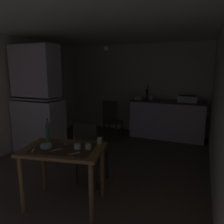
{
  "coord_description": "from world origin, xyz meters",
  "views": [
    {
      "loc": [
        1.69,
        -3.58,
        1.7
      ],
      "look_at": [
        0.25,
        -0.15,
        0.97
      ],
      "focal_mm": 34.58,
      "sensor_mm": 36.0,
      "label": 1
    }
  ],
  "objects_px": {
    "dining_table": "(64,157)",
    "glass_bottle": "(48,131)",
    "chair_far_side": "(89,152)",
    "hand_pump": "(147,93)",
    "sink_basin": "(188,99)",
    "hutch_cabinet": "(38,104)",
    "chair_by_counter": "(112,119)",
    "mixing_bowl_counter": "(138,98)",
    "mug_dark": "(88,146)",
    "serving_bowl_wide": "(46,146)"
  },
  "relations": [
    {
      "from": "dining_table",
      "to": "mug_dark",
      "type": "distance_m",
      "value": 0.35
    },
    {
      "from": "mug_dark",
      "to": "hand_pump",
      "type": "bearing_deg",
      "value": 91.57
    },
    {
      "from": "mixing_bowl_counter",
      "to": "mug_dark",
      "type": "xyz_separation_m",
      "value": [
        0.28,
        -3.18,
        -0.2
      ]
    },
    {
      "from": "hutch_cabinet",
      "to": "mug_dark",
      "type": "relative_size",
      "value": 30.91
    },
    {
      "from": "serving_bowl_wide",
      "to": "chair_far_side",
      "type": "bearing_deg",
      "value": 66.4
    },
    {
      "from": "chair_far_side",
      "to": "glass_bottle",
      "type": "relative_size",
      "value": 3.19
    },
    {
      "from": "hand_pump",
      "to": "sink_basin",
      "type": "bearing_deg",
      "value": -2.58
    },
    {
      "from": "serving_bowl_wide",
      "to": "mug_dark",
      "type": "xyz_separation_m",
      "value": [
        0.51,
        0.16,
        0.01
      ]
    },
    {
      "from": "serving_bowl_wide",
      "to": "glass_bottle",
      "type": "xyz_separation_m",
      "value": [
        -0.16,
        0.24,
        0.1
      ]
    },
    {
      "from": "chair_by_counter",
      "to": "glass_bottle",
      "type": "distance_m",
      "value": 2.49
    },
    {
      "from": "hutch_cabinet",
      "to": "chair_far_side",
      "type": "relative_size",
      "value": 2.25
    },
    {
      "from": "dining_table",
      "to": "chair_far_side",
      "type": "xyz_separation_m",
      "value": [
        0.06,
        0.55,
        -0.13
      ]
    },
    {
      "from": "mixing_bowl_counter",
      "to": "dining_table",
      "type": "xyz_separation_m",
      "value": [
        -0.01,
        -3.27,
        -0.35
      ]
    },
    {
      "from": "hand_pump",
      "to": "glass_bottle",
      "type": "bearing_deg",
      "value": -100.2
    },
    {
      "from": "dining_table",
      "to": "chair_by_counter",
      "type": "bearing_deg",
      "value": 100.0
    },
    {
      "from": "mug_dark",
      "to": "glass_bottle",
      "type": "relative_size",
      "value": 0.23
    },
    {
      "from": "chair_by_counter",
      "to": "serving_bowl_wide",
      "type": "xyz_separation_m",
      "value": [
        0.26,
        -2.7,
        0.27
      ]
    },
    {
      "from": "hand_pump",
      "to": "dining_table",
      "type": "distance_m",
      "value": 3.41
    },
    {
      "from": "chair_far_side",
      "to": "hand_pump",
      "type": "bearing_deg",
      "value": 86.95
    },
    {
      "from": "sink_basin",
      "to": "mixing_bowl_counter",
      "type": "bearing_deg",
      "value": -177.61
    },
    {
      "from": "hutch_cabinet",
      "to": "hand_pump",
      "type": "distance_m",
      "value": 2.7
    },
    {
      "from": "dining_table",
      "to": "glass_bottle",
      "type": "xyz_separation_m",
      "value": [
        -0.37,
        0.17,
        0.25
      ]
    },
    {
      "from": "chair_by_counter",
      "to": "serving_bowl_wide",
      "type": "distance_m",
      "value": 2.72
    },
    {
      "from": "hutch_cabinet",
      "to": "glass_bottle",
      "type": "xyz_separation_m",
      "value": [
        1.19,
        -1.15,
        -0.14
      ]
    },
    {
      "from": "sink_basin",
      "to": "dining_table",
      "type": "bearing_deg",
      "value": -110.03
    },
    {
      "from": "mixing_bowl_counter",
      "to": "glass_bottle",
      "type": "bearing_deg",
      "value": -96.98
    },
    {
      "from": "hand_pump",
      "to": "dining_table",
      "type": "relative_size",
      "value": 0.36
    },
    {
      "from": "serving_bowl_wide",
      "to": "mug_dark",
      "type": "distance_m",
      "value": 0.53
    },
    {
      "from": "sink_basin",
      "to": "chair_by_counter",
      "type": "relative_size",
      "value": 0.45
    },
    {
      "from": "chair_far_side",
      "to": "chair_by_counter",
      "type": "bearing_deg",
      "value": 104.08
    },
    {
      "from": "sink_basin",
      "to": "serving_bowl_wide",
      "type": "xyz_separation_m",
      "value": [
        -1.42,
        -3.39,
        -0.24
      ]
    },
    {
      "from": "dining_table",
      "to": "serving_bowl_wide",
      "type": "bearing_deg",
      "value": -163.24
    },
    {
      "from": "sink_basin",
      "to": "chair_by_counter",
      "type": "bearing_deg",
      "value": -157.74
    },
    {
      "from": "sink_basin",
      "to": "mixing_bowl_counter",
      "type": "distance_m",
      "value": 1.2
    },
    {
      "from": "mixing_bowl_counter",
      "to": "chair_far_side",
      "type": "distance_m",
      "value": 2.77
    },
    {
      "from": "chair_far_side",
      "to": "dining_table",
      "type": "bearing_deg",
      "value": -96.08
    },
    {
      "from": "hand_pump",
      "to": "chair_far_side",
      "type": "height_order",
      "value": "hand_pump"
    },
    {
      "from": "sink_basin",
      "to": "serving_bowl_wide",
      "type": "relative_size",
      "value": 3.18
    },
    {
      "from": "hutch_cabinet",
      "to": "chair_by_counter",
      "type": "relative_size",
      "value": 2.21
    },
    {
      "from": "serving_bowl_wide",
      "to": "glass_bottle",
      "type": "height_order",
      "value": "glass_bottle"
    },
    {
      "from": "sink_basin",
      "to": "dining_table",
      "type": "relative_size",
      "value": 0.4
    },
    {
      "from": "mixing_bowl_counter",
      "to": "dining_table",
      "type": "height_order",
      "value": "mixing_bowl_counter"
    },
    {
      "from": "sink_basin",
      "to": "mug_dark",
      "type": "xyz_separation_m",
      "value": [
        -0.91,
        -3.23,
        -0.23
      ]
    },
    {
      "from": "chair_by_counter",
      "to": "mug_dark",
      "type": "bearing_deg",
      "value": -73.3
    },
    {
      "from": "mixing_bowl_counter",
      "to": "mug_dark",
      "type": "distance_m",
      "value": 3.2
    },
    {
      "from": "dining_table",
      "to": "chair_far_side",
      "type": "relative_size",
      "value": 1.13
    },
    {
      "from": "sink_basin",
      "to": "chair_far_side",
      "type": "height_order",
      "value": "sink_basin"
    },
    {
      "from": "dining_table",
      "to": "glass_bottle",
      "type": "height_order",
      "value": "glass_bottle"
    },
    {
      "from": "serving_bowl_wide",
      "to": "mug_dark",
      "type": "bearing_deg",
      "value": 17.14
    },
    {
      "from": "dining_table",
      "to": "chair_by_counter",
      "type": "xyz_separation_m",
      "value": [
        -0.47,
        2.64,
        -0.13
      ]
    }
  ]
}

